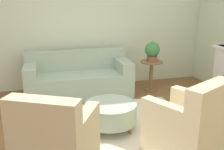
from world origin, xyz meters
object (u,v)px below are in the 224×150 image
Objects in this scene: ottoman_table at (110,112)px; side_table at (151,71)px; armchair_left at (56,145)px; couch at (79,79)px; armchair_right at (188,127)px; potted_plant_on_side_table at (152,51)px.

side_table is (1.26, 1.47, 0.16)m from ottoman_table.
ottoman_table is (0.84, 0.91, -0.11)m from armchair_left.
armchair_left reaches higher than couch.
armchair_right is at bearing -50.44° from ottoman_table.
armchair_right is at bearing -67.94° from couch.
couch is at bearing 175.13° from potted_plant_on_side_table.
couch is at bearing 175.13° from side_table.
ottoman_table is at bearing -130.63° from potted_plant_on_side_table.
couch is at bearing 99.35° from ottoman_table.
armchair_left is 1.00× the size of armchair_right.
armchair_left reaches higher than ottoman_table.
potted_plant_on_side_table is (1.53, -0.13, 0.53)m from couch.
armchair_left is 3.21m from potted_plant_on_side_table.
ottoman_table is (-0.76, 0.91, -0.11)m from armchair_right.
couch is 1.53m from side_table.
side_table is at bearing 49.37° from ottoman_table.
armchair_right reaches higher than side_table.
ottoman_table is at bearing 47.50° from armchair_left.
side_table is (1.53, -0.13, 0.10)m from couch.
couch is 3.21× the size of side_table.
ottoman_table is 1.94× the size of potted_plant_on_side_table.
couch is 1.99× the size of armchair_right.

